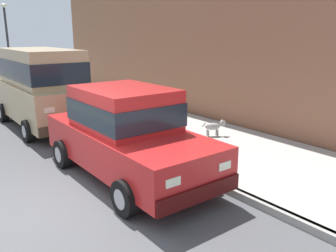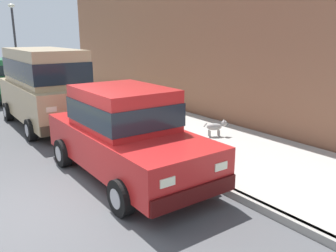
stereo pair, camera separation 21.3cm
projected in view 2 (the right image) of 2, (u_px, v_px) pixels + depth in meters
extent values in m
plane|color=#4C4C4F|center=(34.00, 211.00, 6.06)|extent=(80.00, 80.00, 0.00)
cube|color=gray|center=(179.00, 167.00, 7.86)|extent=(0.16, 64.00, 0.14)
cube|color=#A8A59E|center=(235.00, 152.00, 8.89)|extent=(3.60, 64.00, 0.14)
cube|color=red|center=(126.00, 145.00, 7.37)|extent=(1.82, 4.51, 0.76)
cube|color=red|center=(123.00, 107.00, 7.25)|extent=(1.59, 2.11, 0.84)
cube|color=#19232D|center=(123.00, 110.00, 7.26)|extent=(1.63, 2.15, 0.46)
cube|color=#400A0A|center=(193.00, 193.00, 5.71)|extent=(1.76, 0.21, 0.28)
cube|color=#400A0A|center=(86.00, 133.00, 9.16)|extent=(1.76, 0.21, 0.28)
cylinder|color=black|center=(202.00, 173.00, 6.89)|extent=(0.22, 0.64, 0.64)
cylinder|color=#9E9EA3|center=(202.00, 173.00, 6.89)|extent=(0.24, 0.35, 0.35)
cylinder|color=black|center=(121.00, 197.00, 5.87)|extent=(0.22, 0.64, 0.64)
cylinder|color=#9E9EA3|center=(121.00, 197.00, 5.87)|extent=(0.24, 0.35, 0.35)
cylinder|color=black|center=(131.00, 139.00, 9.07)|extent=(0.22, 0.64, 0.64)
cylinder|color=#9E9EA3|center=(131.00, 139.00, 9.07)|extent=(0.24, 0.35, 0.35)
cylinder|color=black|center=(63.00, 153.00, 8.05)|extent=(0.22, 0.64, 0.64)
cylinder|color=#9E9EA3|center=(63.00, 153.00, 8.05)|extent=(0.24, 0.35, 0.35)
cube|color=#EAEACC|center=(220.00, 166.00, 5.91)|extent=(0.28, 0.08, 0.14)
cube|color=#EAEACC|center=(166.00, 182.00, 5.28)|extent=(0.28, 0.08, 0.14)
cube|color=tan|center=(47.00, 100.00, 11.53)|extent=(1.96, 4.82, 1.10)
cube|color=tan|center=(44.00, 66.00, 11.25)|extent=(1.72, 3.82, 1.10)
cube|color=#19232D|center=(44.00, 69.00, 11.27)|extent=(1.76, 3.86, 0.61)
cube|color=#3E3527|center=(74.00, 127.00, 9.79)|extent=(1.86, 0.22, 0.28)
cube|color=#3E3527|center=(29.00, 101.00, 13.49)|extent=(1.86, 0.22, 0.28)
cylinder|color=black|center=(93.00, 121.00, 11.04)|extent=(0.23, 0.64, 0.64)
cylinder|color=#9E9EA3|center=(93.00, 121.00, 11.04)|extent=(0.24, 0.36, 0.35)
cylinder|color=black|center=(31.00, 130.00, 9.97)|extent=(0.23, 0.64, 0.64)
cylinder|color=#9E9EA3|center=(31.00, 130.00, 9.97)|extent=(0.24, 0.36, 0.35)
cylinder|color=black|center=(61.00, 105.00, 13.38)|extent=(0.23, 0.64, 0.64)
cylinder|color=#9E9EA3|center=(61.00, 105.00, 13.38)|extent=(0.24, 0.36, 0.35)
cylinder|color=black|center=(8.00, 112.00, 12.32)|extent=(0.23, 0.64, 0.64)
cylinder|color=#9E9EA3|center=(8.00, 112.00, 12.32)|extent=(0.24, 0.36, 0.35)
cube|color=#EAEACC|center=(93.00, 104.00, 9.95)|extent=(0.28, 0.08, 0.14)
cube|color=#EAEACC|center=(51.00, 109.00, 9.29)|extent=(0.28, 0.08, 0.14)
cube|color=#23663D|center=(9.00, 85.00, 16.04)|extent=(1.73, 3.70, 0.76)
cube|color=#23663D|center=(5.00, 68.00, 16.03)|extent=(1.52, 1.90, 0.80)
cube|color=#19232D|center=(6.00, 69.00, 16.05)|extent=(1.55, 1.94, 0.44)
cube|color=black|center=(19.00, 96.00, 14.70)|extent=(1.69, 0.20, 0.28)
cube|color=black|center=(1.00, 86.00, 17.50)|extent=(1.69, 0.20, 0.28)
cylinder|color=black|center=(36.00, 95.00, 15.73)|extent=(0.22, 0.64, 0.64)
cylinder|color=#9E9EA3|center=(36.00, 95.00, 15.73)|extent=(0.24, 0.35, 0.35)
cylinder|color=black|center=(22.00, 89.00, 17.52)|extent=(0.22, 0.64, 0.64)
cylinder|color=#9E9EA3|center=(22.00, 89.00, 17.52)|extent=(0.24, 0.35, 0.35)
cube|color=#EAEACC|center=(32.00, 86.00, 14.89)|extent=(0.28, 0.08, 0.14)
cube|color=#EAEACC|center=(5.00, 88.00, 14.28)|extent=(0.28, 0.08, 0.14)
ellipsoid|color=#999691|center=(214.00, 127.00, 9.93)|extent=(0.48, 0.39, 0.20)
cylinder|color=#999691|center=(218.00, 132.00, 10.05)|extent=(0.05, 0.05, 0.18)
cylinder|color=#999691|center=(219.00, 134.00, 9.94)|extent=(0.05, 0.05, 0.18)
cylinder|color=#999691|center=(209.00, 133.00, 10.02)|extent=(0.05, 0.05, 0.18)
cylinder|color=#999691|center=(210.00, 134.00, 9.91)|extent=(0.05, 0.05, 0.18)
sphere|color=#999691|center=(224.00, 123.00, 9.94)|extent=(0.17, 0.17, 0.17)
ellipsoid|color=#54524F|center=(227.00, 124.00, 9.96)|extent=(0.13, 0.11, 0.06)
cone|color=#999691|center=(224.00, 120.00, 9.97)|extent=(0.06, 0.06, 0.07)
cone|color=#999691|center=(225.00, 121.00, 9.87)|extent=(0.06, 0.06, 0.07)
cylinder|color=#999691|center=(205.00, 125.00, 9.88)|extent=(0.12, 0.09, 0.13)
cylinder|color=#2D2D33|center=(16.00, 48.00, 19.43)|extent=(0.12, 0.12, 4.20)
ellipsoid|color=silver|center=(11.00, 6.00, 18.86)|extent=(0.36, 0.36, 0.20)
cube|color=#8C5B42|center=(194.00, 47.00, 12.69)|extent=(0.50, 20.00, 5.06)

